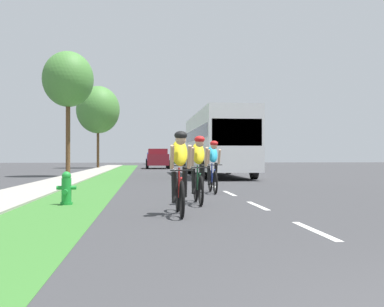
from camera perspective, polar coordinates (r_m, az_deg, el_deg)
The scene contains 14 objects.
ground_plane at distance 22.09m, azimuth 0.75°, elevation -3.23°, with size 120.00×120.00×0.00m, color #38383A.
grass_verge at distance 22.02m, azimuth -10.49°, elevation -3.23°, with size 1.85×70.00×0.01m, color #38722D.
sidewalk_concrete at distance 22.25m, azimuth -15.23°, elevation -3.19°, with size 1.84×70.00×0.10m, color #9E998E.
lane_markings_center at distance 26.07m, azimuth -0.25°, elevation -2.79°, with size 0.12×54.30×0.01m.
fire_hydrant_green at distance 11.01m, azimuth -15.23°, elevation -4.19°, with size 0.44×0.38×0.76m.
cyclist_lead at distance 8.76m, azimuth -1.51°, elevation -2.31°, with size 0.42×1.72×1.58m.
cyclist_trailing at distance 10.79m, azimuth 0.80°, elevation -1.94°, with size 0.42×1.72×1.58m.
cyclist_distant at distance 14.07m, azimuth 2.59°, elevation -1.57°, with size 0.42×1.72×1.58m.
bus_white at distance 26.20m, azimuth 3.08°, elevation 1.55°, with size 2.78×11.60×3.48m.
suv_maroon at distance 42.31m, azimuth -4.26°, elevation -0.57°, with size 2.15×4.70×1.79m.
sedan_dark_green at distance 54.65m, azimuth -1.70°, elevation -0.71°, with size 1.98×4.30×1.52m.
pickup_blue at distance 66.64m, azimuth -4.76°, elevation -0.59°, with size 2.22×5.10×1.64m.
street_tree_near at distance 26.47m, azimuth -15.03°, elevation 8.77°, with size 2.76×2.76×6.86m.
street_tree_far at distance 44.60m, azimuth -11.51°, elevation 5.29°, with size 4.05×4.05×7.73m.
Camera 1 is at (-2.51, -1.92, 1.11)m, focal length 43.26 mm.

